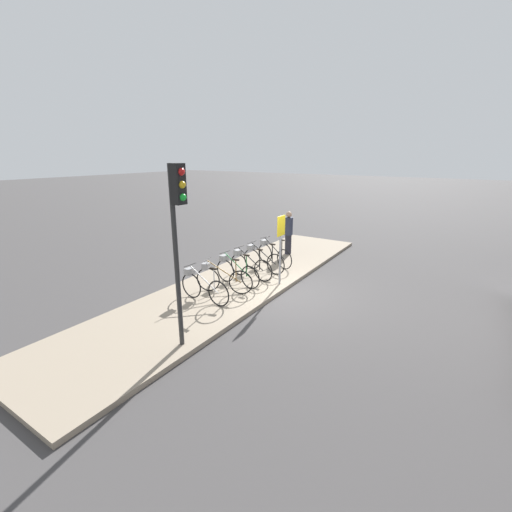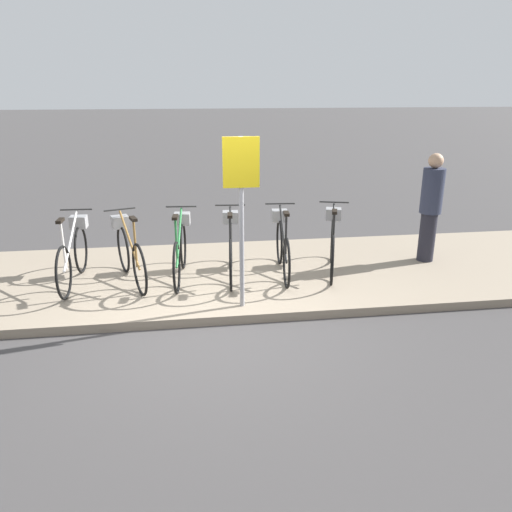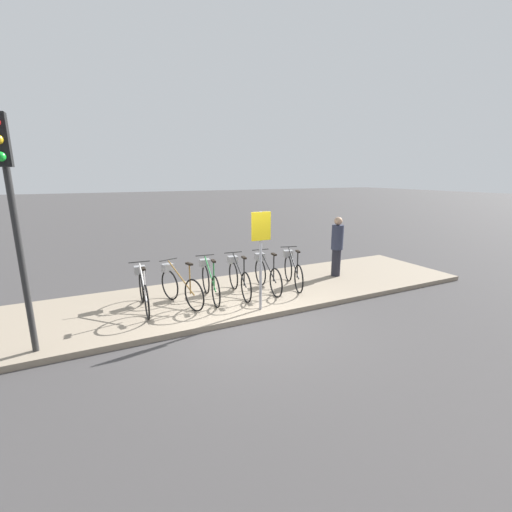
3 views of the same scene
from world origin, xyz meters
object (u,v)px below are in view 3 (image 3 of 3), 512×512
at_px(traffic_light, 8,189).
at_px(pedestrian, 337,245).
at_px(parked_bicycle_0, 143,289).
at_px(parked_bicycle_3, 238,276).
at_px(parked_bicycle_5, 292,269).
at_px(parked_bicycle_1, 179,285).
at_px(sign_post, 261,244).
at_px(parked_bicycle_2, 209,280).
at_px(parked_bicycle_4, 266,273).

bearing_deg(traffic_light, pedestrian, 10.80).
relative_size(parked_bicycle_0, parked_bicycle_3, 1.00).
height_order(parked_bicycle_5, traffic_light, traffic_light).
distance_m(parked_bicycle_1, traffic_light, 3.72).
bearing_deg(pedestrian, parked_bicycle_0, -178.00).
distance_m(parked_bicycle_1, sign_post, 2.14).
relative_size(parked_bicycle_2, parked_bicycle_5, 1.03).
relative_size(parked_bicycle_3, sign_post, 0.80).
distance_m(parked_bicycle_0, parked_bicycle_5, 3.82).
bearing_deg(parked_bicycle_1, parked_bicycle_0, 175.94).
xyz_separation_m(traffic_light, sign_post, (4.25, 0.05, -1.22)).
relative_size(parked_bicycle_1, parked_bicycle_5, 0.99).
bearing_deg(parked_bicycle_1, sign_post, -36.43).
xyz_separation_m(parked_bicycle_3, pedestrian, (3.21, 0.22, 0.46)).
relative_size(parked_bicycle_0, sign_post, 0.80).
bearing_deg(traffic_light, parked_bicycle_1, 23.21).
bearing_deg(parked_bicycle_0, parked_bicycle_5, -0.60).
bearing_deg(parked_bicycle_1, parked_bicycle_2, 2.52).
bearing_deg(parked_bicycle_3, parked_bicycle_5, -0.42).
height_order(parked_bicycle_1, parked_bicycle_3, same).
xyz_separation_m(parked_bicycle_2, traffic_light, (-3.46, -1.20, 2.24)).
height_order(parked_bicycle_2, parked_bicycle_3, same).
xyz_separation_m(parked_bicycle_4, pedestrian, (2.43, 0.23, 0.46)).
bearing_deg(parked_bicycle_2, parked_bicycle_0, 179.13).
distance_m(parked_bicycle_3, pedestrian, 3.25).
bearing_deg(parked_bicycle_3, sign_post, -87.99).
bearing_deg(sign_post, parked_bicycle_2, 124.18).
bearing_deg(parked_bicycle_4, parked_bicycle_1, -179.57).
bearing_deg(parked_bicycle_2, sign_post, -55.82).
bearing_deg(parked_bicycle_0, traffic_light, -147.80).
bearing_deg(parked_bicycle_4, traffic_light, -166.62).
distance_m(parked_bicycle_1, parked_bicycle_4, 2.26).
distance_m(parked_bicycle_5, traffic_light, 6.30).
relative_size(parked_bicycle_1, parked_bicycle_3, 0.96).
bearing_deg(parked_bicycle_2, traffic_light, -160.86).
height_order(parked_bicycle_0, traffic_light, traffic_light).
distance_m(parked_bicycle_4, traffic_light, 5.59).
height_order(parked_bicycle_5, sign_post, sign_post).
bearing_deg(parked_bicycle_3, pedestrian, 3.91).
height_order(parked_bicycle_5, pedestrian, pedestrian).
height_order(parked_bicycle_2, traffic_light, traffic_light).
relative_size(parked_bicycle_1, parked_bicycle_2, 0.96).
xyz_separation_m(pedestrian, sign_post, (-3.17, -1.37, 0.56)).
height_order(parked_bicycle_0, parked_bicycle_3, same).
height_order(parked_bicycle_3, sign_post, sign_post).
relative_size(parked_bicycle_5, pedestrian, 0.96).
bearing_deg(parked_bicycle_4, parked_bicycle_2, 179.42).
bearing_deg(parked_bicycle_1, pedestrian, 3.01).
height_order(parked_bicycle_4, pedestrian, pedestrian).
relative_size(parked_bicycle_4, traffic_light, 0.46).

